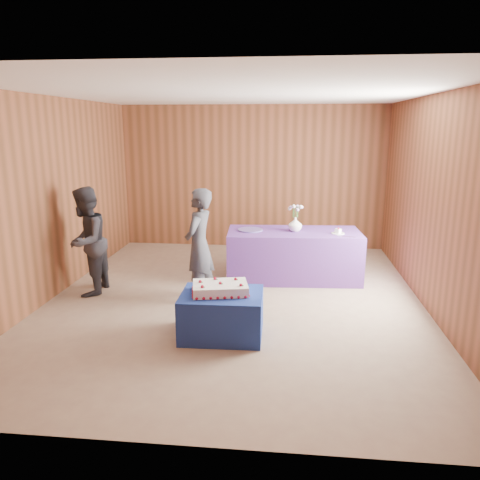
# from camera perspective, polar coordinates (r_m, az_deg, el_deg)

# --- Properties ---
(ground) EXTENTS (6.00, 6.00, 0.00)m
(ground) POSITION_cam_1_polar(r_m,az_deg,el_deg) (6.41, -0.67, -7.34)
(ground) COLOR gray
(ground) RESTS_ON ground
(room_shell) EXTENTS (5.04, 6.04, 2.72)m
(room_shell) POSITION_cam_1_polar(r_m,az_deg,el_deg) (6.00, -0.72, 8.94)
(room_shell) COLOR brown
(room_shell) RESTS_ON ground
(cake_table) EXTENTS (0.91, 0.72, 0.50)m
(cake_table) POSITION_cam_1_polar(r_m,az_deg,el_deg) (5.30, -2.23, -9.07)
(cake_table) COLOR navy
(cake_table) RESTS_ON ground
(serving_table) EXTENTS (2.05, 1.02, 0.75)m
(serving_table) POSITION_cam_1_polar(r_m,az_deg,el_deg) (7.24, 6.53, -1.83)
(serving_table) COLOR #563188
(serving_table) RESTS_ON ground
(sheet_cake) EXTENTS (0.70, 0.54, 0.15)m
(sheet_cake) POSITION_cam_1_polar(r_m,az_deg,el_deg) (5.21, -2.43, -5.88)
(sheet_cake) COLOR white
(sheet_cake) RESTS_ON cake_table
(vase) EXTENTS (0.22, 0.22, 0.22)m
(vase) POSITION_cam_1_polar(r_m,az_deg,el_deg) (7.13, 6.74, 1.92)
(vase) COLOR white
(vase) RESTS_ON serving_table
(flower_spray) EXTENTS (0.23, 0.22, 0.18)m
(flower_spray) POSITION_cam_1_polar(r_m,az_deg,el_deg) (7.08, 6.80, 3.94)
(flower_spray) COLOR #2E702D
(flower_spray) RESTS_ON vase
(platter) EXTENTS (0.45, 0.45, 0.02)m
(platter) POSITION_cam_1_polar(r_m,az_deg,el_deg) (7.15, 1.26, 1.24)
(platter) COLOR #5C4C98
(platter) RESTS_ON serving_table
(plate) EXTENTS (0.25, 0.25, 0.01)m
(plate) POSITION_cam_1_polar(r_m,az_deg,el_deg) (7.08, 11.85, 0.80)
(plate) COLOR white
(plate) RESTS_ON serving_table
(cake_slice) EXTENTS (0.10, 0.10, 0.09)m
(cake_slice) POSITION_cam_1_polar(r_m,az_deg,el_deg) (7.07, 11.87, 1.12)
(cake_slice) COLOR white
(cake_slice) RESTS_ON plate
(knife) EXTENTS (0.26, 0.09, 0.00)m
(knife) POSITION_cam_1_polar(r_m,az_deg,el_deg) (6.92, 12.85, 0.42)
(knife) COLOR silver
(knife) RESTS_ON serving_table
(guest_left) EXTENTS (0.47, 0.62, 1.52)m
(guest_left) POSITION_cam_1_polar(r_m,az_deg,el_deg) (6.25, -5.01, -0.64)
(guest_left) COLOR #363840
(guest_left) RESTS_ON ground
(guest_right) EXTENTS (0.59, 0.75, 1.51)m
(guest_right) POSITION_cam_1_polar(r_m,az_deg,el_deg) (6.79, -18.22, -0.18)
(guest_right) COLOR #31323B
(guest_right) RESTS_ON ground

